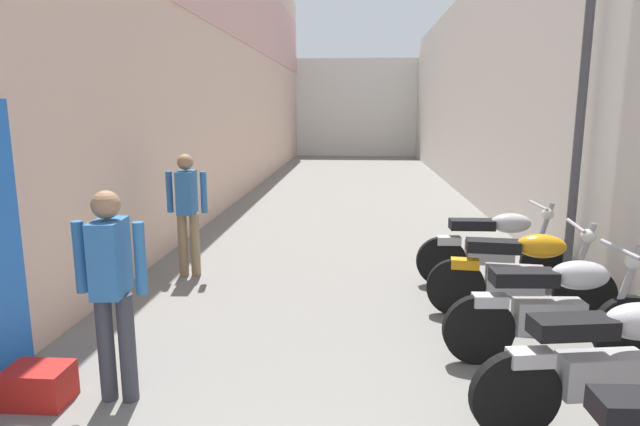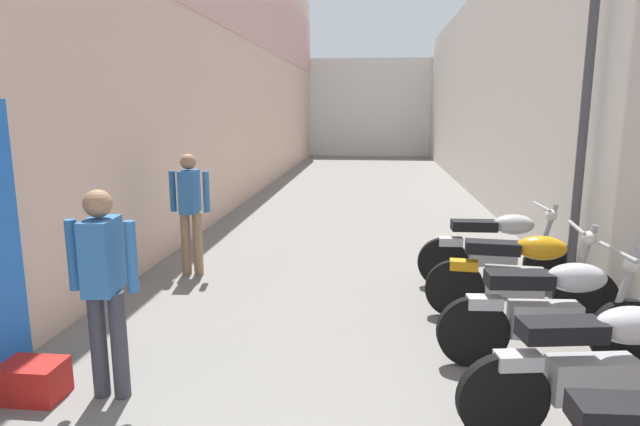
# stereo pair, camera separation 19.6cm
# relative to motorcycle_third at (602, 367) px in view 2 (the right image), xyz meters

# --- Properties ---
(ground_plane) EXTENTS (40.49, 40.49, 0.00)m
(ground_plane) POSITION_rel_motorcycle_third_xyz_m (-1.76, 7.04, -0.50)
(ground_plane) COLOR slate
(building_left) EXTENTS (0.45, 24.49, 6.60)m
(building_left) POSITION_rel_motorcycle_third_xyz_m (-4.66, 9.00, 2.84)
(building_left) COLOR beige
(building_left) RESTS_ON ground
(building_right) EXTENTS (0.45, 24.49, 5.01)m
(building_right) POSITION_rel_motorcycle_third_xyz_m (1.14, 9.04, 2.01)
(building_right) COLOR beige
(building_right) RESTS_ON ground
(building_far_end) EXTENTS (8.41, 2.00, 4.32)m
(building_far_end) POSITION_rel_motorcycle_third_xyz_m (-1.76, 22.29, 1.66)
(building_far_end) COLOR silver
(building_far_end) RESTS_ON ground
(motorcycle_third) EXTENTS (1.84, 0.58, 1.04)m
(motorcycle_third) POSITION_rel_motorcycle_third_xyz_m (0.00, 0.00, 0.00)
(motorcycle_third) COLOR black
(motorcycle_third) RESTS_ON ground
(motorcycle_fourth) EXTENTS (1.85, 0.58, 1.04)m
(motorcycle_fourth) POSITION_rel_motorcycle_third_xyz_m (0.00, 0.99, 0.00)
(motorcycle_fourth) COLOR black
(motorcycle_fourth) RESTS_ON ground
(motorcycle_fifth) EXTENTS (1.85, 0.58, 1.04)m
(motorcycle_fifth) POSITION_rel_motorcycle_third_xyz_m (0.00, 1.98, 0.00)
(motorcycle_fifth) COLOR black
(motorcycle_fifth) RESTS_ON ground
(motorcycle_sixth) EXTENTS (1.85, 0.58, 1.04)m
(motorcycle_sixth) POSITION_rel_motorcycle_third_xyz_m (0.00, 3.05, 0.00)
(motorcycle_sixth) COLOR black
(motorcycle_sixth) RESTS_ON ground
(pedestrian_mid_alley) EXTENTS (0.52, 0.36, 1.57)m
(pedestrian_mid_alley) POSITION_rel_motorcycle_third_xyz_m (-3.40, 0.18, 0.42)
(pedestrian_mid_alley) COLOR #383842
(pedestrian_mid_alley) RESTS_ON ground
(pedestrian_further_down) EXTENTS (0.52, 0.35, 1.57)m
(pedestrian_further_down) POSITION_rel_motorcycle_third_xyz_m (-3.81, 3.19, 0.42)
(pedestrian_further_down) COLOR #8C7251
(pedestrian_further_down) RESTS_ON ground
(plastic_crate) EXTENTS (0.44, 0.32, 0.28)m
(plastic_crate) POSITION_rel_motorcycle_third_xyz_m (-3.97, 0.09, -0.36)
(plastic_crate) COLOR red
(plastic_crate) RESTS_ON ground
(street_lamp) EXTENTS (0.79, 0.18, 5.00)m
(street_lamp) POSITION_rel_motorcycle_third_xyz_m (0.70, 2.86, 2.40)
(street_lamp) COLOR #47474C
(street_lamp) RESTS_ON ground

